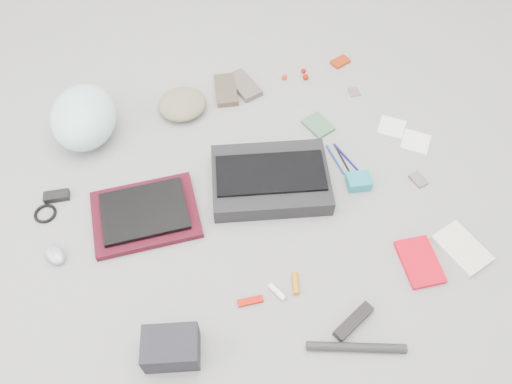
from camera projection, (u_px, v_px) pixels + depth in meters
name	position (u px, v px, depth m)	size (l,w,h in m)	color
ground_plane	(256.00, 199.00, 1.94)	(4.00, 4.00, 0.00)	gray
messenger_bag	(270.00, 180.00, 1.95)	(0.45, 0.32, 0.08)	black
bag_flap	(271.00, 173.00, 1.91)	(0.42, 0.19, 0.01)	black
laptop_sleeve	(146.00, 215.00, 1.89)	(0.39, 0.29, 0.03)	#440A17
laptop	(144.00, 211.00, 1.87)	(0.32, 0.23, 0.02)	black
bike_helmet	(84.00, 117.00, 2.05)	(0.27, 0.33, 0.20)	#C1F4F3
beanie	(182.00, 104.00, 2.18)	(0.21, 0.20, 0.07)	#847859
mitten_left	(226.00, 90.00, 2.26)	(0.09, 0.19, 0.03)	brown
mitten_right	(244.00, 85.00, 2.28)	(0.09, 0.18, 0.03)	#62564D
power_brick	(57.00, 196.00, 1.94)	(0.10, 0.04, 0.03)	black
cable_coil	(45.00, 214.00, 1.90)	(0.09, 0.09, 0.01)	black
mouse	(55.00, 255.00, 1.79)	(0.06, 0.10, 0.04)	#9D9EAC
camera_bag	(171.00, 348.00, 1.56)	(0.17, 0.12, 0.11)	#222128
multitool	(250.00, 301.00, 1.70)	(0.09, 0.02, 0.01)	#B70A00
toiletry_tube_white	(277.00, 292.00, 1.72)	(0.02, 0.02, 0.07)	white
toiletry_tube_orange	(296.00, 283.00, 1.73)	(0.02, 0.02, 0.08)	#C46E0C
u_lock	(353.00, 321.00, 1.65)	(0.16, 0.04, 0.03)	black
bike_pump	(356.00, 347.00, 1.60)	(0.03, 0.03, 0.32)	black
book_red	(420.00, 262.00, 1.78)	(0.13, 0.19, 0.02)	red
book_white	(462.00, 248.00, 1.81)	(0.13, 0.19, 0.02)	beige
notepad	(318.00, 125.00, 2.15)	(0.09, 0.12, 0.01)	#3C6847
pen_blue	(335.00, 160.00, 2.05)	(0.01, 0.01, 0.16)	#1B3597
pen_black	(342.00, 158.00, 2.05)	(0.01, 0.01, 0.14)	black
pen_navy	(346.00, 157.00, 2.05)	(0.01, 0.01, 0.16)	navy
accordion_wallet	(359.00, 181.00, 1.96)	(0.09, 0.07, 0.05)	teal
card_deck	(418.00, 180.00, 1.99)	(0.05, 0.07, 0.01)	slate
napkin_top	(392.00, 127.00, 2.15)	(0.11, 0.11, 0.01)	white
napkin_bottom	(416.00, 142.00, 2.10)	(0.11, 0.11, 0.01)	white
lollipop_a	(284.00, 77.00, 2.31)	(0.02, 0.02, 0.02)	red
lollipop_b	(306.00, 77.00, 2.31)	(0.03, 0.03, 0.03)	#991000
lollipop_c	(303.00, 71.00, 2.33)	(0.02, 0.02, 0.02)	#9D0801
altoids_tin	(340.00, 62.00, 2.37)	(0.08, 0.05, 0.02)	#B02B0C
stamp_sheet	(354.00, 92.00, 2.27)	(0.05, 0.06, 0.00)	slate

